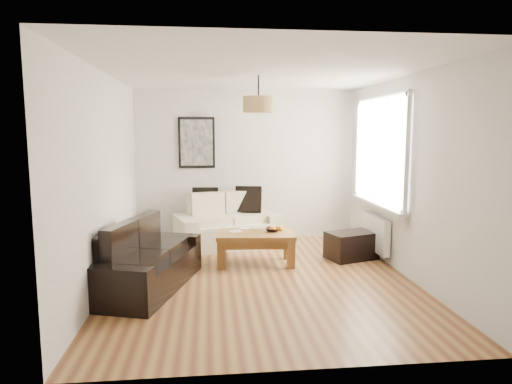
{
  "coord_description": "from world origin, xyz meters",
  "views": [
    {
      "loc": [
        -0.65,
        -5.52,
        1.87
      ],
      "look_at": [
        0.0,
        0.6,
        1.05
      ],
      "focal_mm": 31.36,
      "sensor_mm": 36.0,
      "label": 1
    }
  ],
  "objects": [
    {
      "name": "ottoman",
      "position": [
        1.45,
        0.79,
        0.2
      ],
      "size": [
        0.81,
        0.65,
        0.4
      ],
      "primitive_type": "cube",
      "rotation": [
        0.0,
        0.0,
        0.32
      ],
      "color": "black",
      "rests_on": "floor"
    },
    {
      "name": "wall_back",
      "position": [
        0.0,
        2.25,
        1.3
      ],
      "size": [
        3.8,
        0.04,
        2.6
      ],
      "primitive_type": null,
      "color": "silver",
      "rests_on": "floor"
    },
    {
      "name": "cushion_right",
      "position": [
        0.02,
        1.98,
        0.74
      ],
      "size": [
        0.46,
        0.23,
        0.44
      ],
      "primitive_type": "cube",
      "rotation": [
        0.0,
        0.0,
        -0.21
      ],
      "color": "black",
      "rests_on": "loveseat_cream"
    },
    {
      "name": "window_bay",
      "position": [
        1.86,
        0.8,
        1.6
      ],
      "size": [
        0.14,
        1.9,
        1.6
      ],
      "primitive_type": null,
      "color": "white",
      "rests_on": "wall_right"
    },
    {
      "name": "orange_c",
      "position": [
        0.26,
        0.73,
        0.49
      ],
      "size": [
        0.1,
        0.1,
        0.09
      ],
      "primitive_type": "sphere",
      "rotation": [
        0.0,
        0.0,
        0.08
      ],
      "color": "orange",
      "rests_on": "fruit_bowl"
    },
    {
      "name": "fruit_bowl",
      "position": [
        0.26,
        0.74,
        0.48
      ],
      "size": [
        0.26,
        0.26,
        0.05
      ],
      "primitive_type": "imported",
      "rotation": [
        0.0,
        0.0,
        -0.21
      ],
      "color": "black",
      "rests_on": "coffee_table"
    },
    {
      "name": "radiator",
      "position": [
        1.82,
        0.8,
        0.38
      ],
      "size": [
        0.1,
        0.9,
        0.52
      ],
      "primitive_type": "cube",
      "color": "white",
      "rests_on": "wall_right"
    },
    {
      "name": "papers",
      "position": [
        -0.28,
        0.79,
        0.45
      ],
      "size": [
        0.21,
        0.17,
        0.01
      ],
      "primitive_type": "cube",
      "rotation": [
        0.0,
        0.0,
        0.31
      ],
      "color": "silver",
      "rests_on": "coffee_table"
    },
    {
      "name": "cushion_left",
      "position": [
        -0.72,
        1.98,
        0.73
      ],
      "size": [
        0.44,
        0.17,
        0.43
      ],
      "primitive_type": "cube",
      "rotation": [
        0.0,
        0.0,
        -0.09
      ],
      "color": "black",
      "rests_on": "loveseat_cream"
    },
    {
      "name": "pendant_shade",
      "position": [
        0.0,
        0.3,
        2.23
      ],
      "size": [
        0.4,
        0.4,
        0.2
      ],
      "primitive_type": "cylinder",
      "color": "tan",
      "rests_on": "ceiling"
    },
    {
      "name": "ceiling",
      "position": [
        0.0,
        0.0,
        2.6
      ],
      "size": [
        3.8,
        4.5,
        0.0
      ],
      "primitive_type": null,
      "color": "white",
      "rests_on": "floor"
    },
    {
      "name": "orange_a",
      "position": [
        0.27,
        0.77,
        0.49
      ],
      "size": [
        0.08,
        0.08,
        0.06
      ],
      "primitive_type": "sphere",
      "rotation": [
        0.0,
        0.0,
        -0.32
      ],
      "color": "orange",
      "rests_on": "fruit_bowl"
    },
    {
      "name": "wall_left",
      "position": [
        -1.9,
        0.0,
        1.3
      ],
      "size": [
        0.04,
        4.5,
        2.6
      ],
      "primitive_type": null,
      "color": "silver",
      "rests_on": "floor"
    },
    {
      "name": "wall_front",
      "position": [
        0.0,
        -2.25,
        1.3
      ],
      "size": [
        3.8,
        0.04,
        2.6
      ],
      "primitive_type": null,
      "color": "silver",
      "rests_on": "floor"
    },
    {
      "name": "poster",
      "position": [
        -0.85,
        2.22,
        1.7
      ],
      "size": [
        0.62,
        0.04,
        0.87
      ],
      "primitive_type": null,
      "color": "black",
      "rests_on": "wall_back"
    },
    {
      "name": "sofa_leather",
      "position": [
        -1.43,
        -0.18,
        0.38
      ],
      "size": [
        1.32,
        1.92,
        0.76
      ],
      "primitive_type": null,
      "rotation": [
        0.0,
        0.0,
        1.28
      ],
      "color": "black",
      "rests_on": "floor"
    },
    {
      "name": "loveseat_cream",
      "position": [
        -0.36,
        1.78,
        0.41
      ],
      "size": [
        1.83,
        1.32,
        0.82
      ],
      "primitive_type": null,
      "rotation": [
        0.0,
        0.0,
        0.28
      ],
      "color": "beige",
      "rests_on": "floor"
    },
    {
      "name": "floor",
      "position": [
        0.0,
        0.0,
        0.0
      ],
      "size": [
        4.5,
        4.5,
        0.0
      ],
      "primitive_type": "plane",
      "color": "brown",
      "rests_on": "ground"
    },
    {
      "name": "orange_b",
      "position": [
        0.38,
        0.76,
        0.49
      ],
      "size": [
        0.09,
        0.09,
        0.08
      ],
      "primitive_type": "sphere",
      "rotation": [
        0.0,
        0.0,
        -0.04
      ],
      "color": "orange",
      "rests_on": "fruit_bowl"
    },
    {
      "name": "wall_right",
      "position": [
        1.9,
        0.0,
        1.3
      ],
      "size": [
        0.04,
        4.5,
        2.6
      ],
      "primitive_type": null,
      "color": "silver",
      "rests_on": "floor"
    },
    {
      "name": "coffee_table",
      "position": [
        0.0,
        0.68,
        0.23
      ],
      "size": [
        1.15,
        0.68,
        0.45
      ],
      "primitive_type": null,
      "rotation": [
        0.0,
        0.0,
        -0.07
      ],
      "color": "brown",
      "rests_on": "floor"
    }
  ]
}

